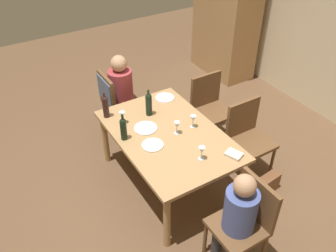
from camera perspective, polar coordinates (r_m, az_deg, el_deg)
name	(u,v)px	position (r m, az deg, el deg)	size (l,w,h in m)	color
ground_plane	(168,182)	(4.27, 0.00, -8.91)	(10.00, 10.00, 0.00)	brown
armoire_cabinet	(227,10)	(6.18, 9.37, 17.90)	(1.18, 0.62, 2.18)	#A87F51
dining_table	(168,139)	(3.83, 0.00, -2.17)	(1.59, 1.05, 0.73)	#A87F51
chair_right_end	(246,218)	(3.31, 12.33, -14.19)	(0.44, 0.44, 0.92)	brown
chair_left_end	(113,97)	(4.68, -8.82, 4.64)	(0.44, 0.46, 0.92)	brown
chair_far_left	(210,105)	(4.62, 6.73, 3.42)	(0.44, 0.44, 0.92)	brown
chair_far_right	(247,134)	(4.19, 12.57, -1.25)	(0.44, 0.44, 0.92)	brown
person_woman_host	(237,216)	(3.18, 11.00, -13.97)	(0.28, 0.33, 1.09)	#33333D
person_man_bearded	(123,89)	(4.70, -7.23, 5.84)	(0.31, 0.36, 1.14)	#33333D
wine_bottle_tall_green	(105,106)	(4.01, -9.98, 3.20)	(0.07, 0.07, 0.32)	black
wine_bottle_dark_red	(123,128)	(3.66, -7.15, -0.35)	(0.07, 0.07, 0.30)	black
wine_bottle_short_olive	(149,104)	(3.99, -3.04, 3.62)	(0.07, 0.07, 0.32)	black
wine_glass_near_left	(177,125)	(3.72, 1.43, 0.11)	(0.07, 0.07, 0.15)	silver
wine_glass_centre	(193,119)	(3.82, 4.05, 1.13)	(0.07, 0.07, 0.15)	silver
wine_glass_near_right	(202,151)	(3.42, 5.43, -3.94)	(0.07, 0.07, 0.15)	silver
wine_glass_far	(122,115)	(3.90, -7.32, 1.74)	(0.07, 0.07, 0.15)	silver
dinner_plate_host	(153,145)	(3.63, -2.48, -3.06)	(0.23, 0.23, 0.01)	silver
dinner_plate_guest_left	(146,128)	(3.86, -3.60, -0.33)	(0.25, 0.25, 0.01)	white
dinner_plate_guest_right	(165,98)	(4.35, -0.51, 4.55)	(0.23, 0.23, 0.01)	white
folded_napkin	(234,154)	(3.56, 10.51, -4.49)	(0.16, 0.12, 0.03)	beige
handbag	(268,184)	(4.25, 15.72, -8.86)	(0.28, 0.12, 0.22)	brown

